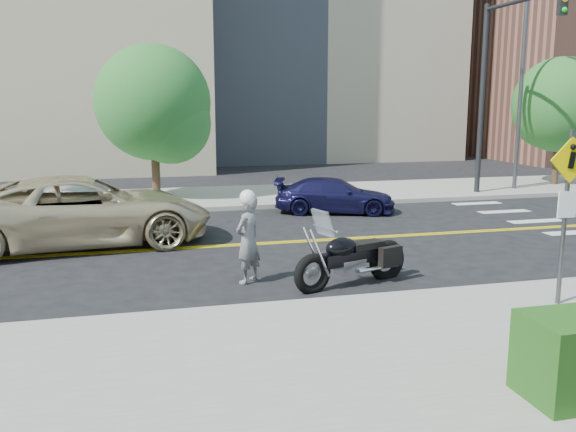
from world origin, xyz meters
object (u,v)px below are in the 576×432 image
(suv, at_px, (84,211))
(parked_car_blue, at_px, (335,196))
(motorcycle, at_px, (353,246))
(parked_car_silver, at_px, (82,208))
(pedestrian_sign, at_px, (567,201))
(motorcyclist, at_px, (248,237))

(suv, relative_size, parked_car_blue, 1.62)
(motorcycle, height_order, parked_car_silver, motorcycle)
(parked_car_silver, bearing_deg, suv, -156.74)
(pedestrian_sign, distance_m, suv, 11.13)
(suv, bearing_deg, motorcycle, -138.13)
(suv, height_order, parked_car_silver, suv)
(parked_car_silver, distance_m, parked_car_blue, 7.90)
(parked_car_silver, bearing_deg, pedestrian_sign, -120.12)
(pedestrian_sign, xyz_separation_m, motorcycle, (-2.93, 2.39, -1.17))
(suv, xyz_separation_m, parked_car_silver, (-0.22, 1.89, -0.24))
(motorcyclist, bearing_deg, parked_car_silver, -101.26)
(parked_car_silver, bearing_deg, parked_car_blue, -66.18)
(parked_car_blue, bearing_deg, pedestrian_sign, -158.12)
(pedestrian_sign, relative_size, parked_car_silver, 0.77)
(pedestrian_sign, height_order, motorcycle, pedestrian_sign)
(motorcycle, relative_size, parked_car_blue, 0.67)
(pedestrian_sign, xyz_separation_m, parked_car_blue, (-0.74, 10.13, -1.39))
(pedestrian_sign, xyz_separation_m, motorcyclist, (-4.92, 3.03, -1.01))
(motorcyclist, xyz_separation_m, parked_car_silver, (-3.67, 6.12, -0.30))
(motorcycle, height_order, suv, suv)
(motorcycle, bearing_deg, suv, 119.90)
(motorcycle, distance_m, parked_car_silver, 8.81)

